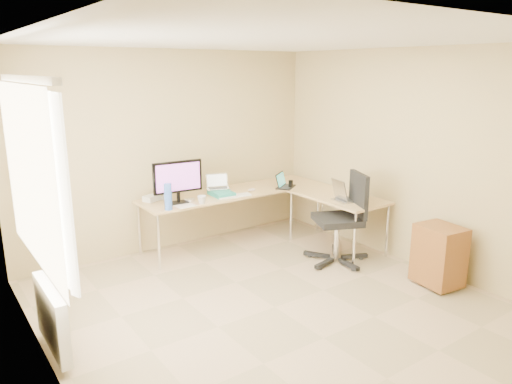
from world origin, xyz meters
TOP-DOWN VIEW (x-y plane):
  - floor at (0.00, 0.00)m, footprint 4.50×4.50m
  - ceiling at (0.00, 0.00)m, footprint 4.50×4.50m
  - wall_back at (0.00, 2.25)m, footprint 4.50×0.00m
  - wall_front at (0.00, -2.25)m, footprint 4.50×0.00m
  - wall_left at (-2.10, 0.00)m, footprint 0.00×4.50m
  - wall_right at (2.10, 0.00)m, footprint 0.00×4.50m
  - desk_main at (0.72, 1.85)m, footprint 2.65×0.70m
  - desk_return at (1.70, 0.85)m, footprint 0.70×1.30m
  - monitor at (-0.17, 1.74)m, footprint 0.64×0.26m
  - book_stack at (0.46, 1.75)m, footprint 0.27×0.36m
  - laptop_center at (0.49, 1.90)m, footprint 0.36×0.32m
  - laptop_black at (1.43, 1.61)m, footprint 0.41×0.39m
  - keyboard at (0.56, 1.61)m, footprint 0.47×0.20m
  - mouse at (0.92, 1.71)m, footprint 0.12×0.09m
  - mug at (0.05, 1.55)m, footprint 0.13×0.13m
  - cd_stack at (-0.03, 1.73)m, footprint 0.16×0.16m
  - water_bottle at (-0.40, 1.55)m, footprint 0.12×0.12m
  - papers at (-0.17, 1.65)m, footprint 0.25×0.34m
  - white_box at (-0.40, 2.04)m, footprint 0.23×0.20m
  - desk_fan at (-0.23, 2.05)m, footprint 0.28×0.28m
  - black_cup at (1.47, 1.55)m, footprint 0.07×0.07m
  - laptop_return at (1.61, 0.62)m, footprint 0.39×0.33m
  - office_chair at (1.37, 0.52)m, footprint 0.90×0.90m
  - cabinet at (1.79, -0.64)m, footprint 0.44×0.52m
  - radiator at (-2.03, 0.40)m, footprint 0.09×0.80m
  - window at (-2.05, 0.40)m, footprint 0.10×1.80m

SIDE VIEW (x-z plane):
  - floor at x=0.00m, z-range 0.00..0.00m
  - radiator at x=-2.03m, z-range 0.07..0.62m
  - cabinet at x=1.79m, z-range 0.03..0.69m
  - desk_main at x=0.72m, z-range 0.00..0.73m
  - desk_return at x=1.70m, z-range 0.00..0.73m
  - office_chair at x=1.37m, z-range -0.07..1.07m
  - papers at x=-0.17m, z-range 0.73..0.74m
  - keyboard at x=0.56m, z-range 0.73..0.75m
  - cd_stack at x=-0.03m, z-range 0.73..0.76m
  - mouse at x=0.92m, z-range 0.73..0.77m
  - book_stack at x=0.46m, z-range 0.73..0.79m
  - white_box at x=-0.40m, z-range 0.73..0.80m
  - mug at x=0.05m, z-range 0.73..0.83m
  - black_cup at x=1.47m, z-range 0.73..0.84m
  - laptop_black at x=1.43m, z-range 0.73..0.94m
  - laptop_return at x=1.61m, z-range 0.73..0.96m
  - desk_fan at x=-0.23m, z-range 0.73..1.03m
  - laptop_center at x=0.49m, z-range 0.79..0.98m
  - water_bottle at x=-0.40m, z-range 0.73..1.05m
  - monitor at x=-0.17m, z-range 0.73..1.27m
  - wall_back at x=0.00m, z-range -0.95..3.55m
  - wall_front at x=0.00m, z-range -0.95..3.55m
  - wall_left at x=-2.10m, z-range -0.95..3.55m
  - wall_right at x=2.10m, z-range -0.95..3.55m
  - window at x=-2.05m, z-range 0.85..2.25m
  - ceiling at x=0.00m, z-range 2.60..2.60m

